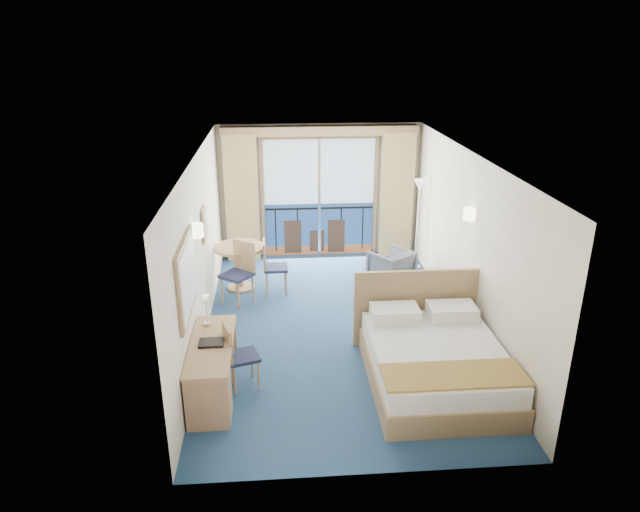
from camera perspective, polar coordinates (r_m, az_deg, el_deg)
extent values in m
plane|color=navy|center=(9.04, 1.53, -7.07)|extent=(6.50, 6.50, 0.00)
cube|color=beige|center=(11.59, -0.08, 6.52)|extent=(4.00, 0.02, 2.70)
cube|color=beige|center=(5.57, 5.20, -10.59)|extent=(4.00, 0.02, 2.70)
cube|color=beige|center=(8.52, -11.95, 0.60)|extent=(0.02, 6.50, 2.70)
cube|color=beige|center=(8.92, 14.57, 1.31)|extent=(0.02, 6.50, 2.70)
cube|color=white|center=(8.12, 1.72, 10.04)|extent=(4.00, 6.50, 0.02)
cube|color=navy|center=(11.78, -0.07, 2.75)|extent=(2.20, 0.02, 1.08)
cube|color=#AAC8DF|center=(11.46, -0.07, 8.46)|extent=(2.20, 0.02, 1.32)
cube|color=brown|center=(11.93, -0.06, 0.65)|extent=(2.20, 0.02, 0.20)
cube|color=black|center=(11.64, -0.07, 4.80)|extent=(2.20, 0.02, 0.04)
cube|color=#A18057|center=(11.32, -0.07, 11.91)|extent=(2.36, 0.03, 0.12)
cube|color=#A18057|center=(11.55, -5.79, 5.60)|extent=(0.06, 0.03, 2.40)
cube|color=#A18057|center=(11.73, 5.58, 5.83)|extent=(0.06, 0.03, 2.40)
cube|color=silver|center=(11.58, -0.06, 5.74)|extent=(0.05, 0.02, 2.40)
cube|color=#362218|center=(11.85, 1.63, 2.04)|extent=(0.35, 0.02, 0.70)
cube|color=#362218|center=(11.79, -2.73, 1.93)|extent=(0.35, 0.02, 0.70)
cube|color=#362218|center=(11.85, -0.30, 1.54)|extent=(0.30, 0.02, 0.45)
cube|color=black|center=(11.74, -4.45, 2.58)|extent=(0.02, 0.01, 0.90)
cube|color=black|center=(11.75, -2.25, 2.64)|extent=(0.03, 0.01, 0.90)
cube|color=black|center=(11.78, -0.06, 2.70)|extent=(0.03, 0.01, 0.90)
cube|color=black|center=(11.82, 2.11, 2.75)|extent=(0.03, 0.01, 0.90)
cube|color=black|center=(11.88, 4.27, 2.80)|extent=(0.02, 0.01, 0.90)
cube|color=tan|center=(11.41, -7.83, 5.70)|extent=(0.65, 0.22, 2.55)
cube|color=tan|center=(11.65, 7.66, 6.02)|extent=(0.65, 0.22, 2.55)
cube|color=#A18057|center=(11.19, -0.02, 12.42)|extent=(3.80, 0.25, 0.18)
cube|color=#A18057|center=(7.06, -13.19, -2.12)|extent=(0.04, 1.25, 0.95)
cube|color=silver|center=(7.06, -13.01, -2.11)|extent=(0.01, 1.12, 0.82)
cube|color=#A18057|center=(8.86, -11.51, 3.14)|extent=(0.03, 0.42, 0.52)
cube|color=gray|center=(8.86, -11.38, 3.15)|extent=(0.01, 0.34, 0.44)
cylinder|color=#F7E7AD|center=(7.79, -12.22, 2.52)|extent=(0.18, 0.18, 0.18)
cylinder|color=#F7E7AD|center=(8.61, 14.74, 4.09)|extent=(0.18, 0.18, 0.18)
cube|color=#A18057|center=(7.71, 11.46, -11.56)|extent=(1.70, 2.12, 0.32)
cube|color=white|center=(7.56, 11.62, -9.69)|extent=(1.63, 2.06, 0.27)
cube|color=#AB8C42|center=(6.93, 13.25, -11.51)|extent=(1.68, 0.58, 0.03)
cube|color=white|center=(8.01, 7.50, -5.72)|extent=(0.66, 0.42, 0.19)
cube|color=white|center=(8.21, 13.04, -5.42)|extent=(0.66, 0.42, 0.19)
cube|color=#A18057|center=(8.44, 9.68, -5.09)|extent=(1.86, 0.06, 1.17)
cube|color=#A07B54|center=(9.08, 12.96, -5.62)|extent=(0.41, 0.39, 0.53)
cube|color=white|center=(8.94, 13.23, -3.92)|extent=(0.21, 0.18, 0.08)
imported|color=#484F58|center=(10.58, 7.12, -1.03)|extent=(0.94, 0.94, 0.62)
cylinder|color=silver|center=(11.42, 9.43, -1.06)|extent=(0.25, 0.25, 0.03)
cylinder|color=silver|center=(11.14, 9.68, 2.85)|extent=(0.03, 0.03, 1.67)
cone|color=#F4E7CF|center=(10.91, 9.94, 7.02)|extent=(0.22, 0.22, 0.20)
cube|color=#A18057|center=(7.25, -10.84, -8.74)|extent=(0.53, 1.54, 0.04)
cube|color=#A07B54|center=(7.00, -11.07, -13.47)|extent=(0.50, 0.46, 0.68)
cylinder|color=#A18057|center=(7.63, -12.30, -10.39)|extent=(0.05, 0.05, 0.68)
cylinder|color=#A18057|center=(7.58, -8.71, -10.36)|extent=(0.05, 0.05, 0.68)
cylinder|color=#A18057|center=(8.09, -11.84, -8.44)|extent=(0.05, 0.05, 0.68)
cylinder|color=#A18057|center=(8.04, -8.46, -8.40)|extent=(0.05, 0.05, 0.68)
cube|color=#1C2343|center=(7.48, -7.73, -9.92)|extent=(0.49, 0.49, 0.05)
cube|color=#A18057|center=(7.33, -9.24, -8.54)|extent=(0.15, 0.38, 0.46)
cylinder|color=#A18057|center=(7.50, -6.15, -11.78)|extent=(0.03, 0.03, 0.42)
cylinder|color=#A18057|center=(7.76, -6.80, -10.59)|extent=(0.03, 0.03, 0.42)
cylinder|color=#A18057|center=(7.44, -8.53, -12.21)|extent=(0.03, 0.03, 0.42)
cylinder|color=#A18057|center=(7.70, -9.10, -10.99)|extent=(0.03, 0.03, 0.42)
cube|color=black|center=(7.24, -10.82, -8.51)|extent=(0.31, 0.23, 0.03)
cylinder|color=silver|center=(7.69, -11.19, -6.57)|extent=(0.11, 0.11, 0.02)
cylinder|color=silver|center=(7.61, -11.28, -5.43)|extent=(0.01, 0.01, 0.36)
cone|color=#F4E7CF|center=(7.53, -11.38, -4.20)|extent=(0.10, 0.10, 0.09)
cylinder|color=#A18057|center=(10.18, -8.09, 0.85)|extent=(0.89, 0.89, 0.04)
cylinder|color=#A18057|center=(10.32, -7.98, -1.18)|extent=(0.09, 0.09, 0.78)
cylinder|color=#A18057|center=(10.47, -7.88, -3.07)|extent=(0.49, 0.49, 0.03)
cube|color=#1C2343|center=(10.07, -4.43, -1.18)|extent=(0.42, 0.42, 0.05)
cube|color=#A18057|center=(9.97, -5.60, 0.13)|extent=(0.05, 0.41, 0.49)
cylinder|color=#A18057|center=(10.01, -3.42, -2.78)|extent=(0.04, 0.04, 0.44)
cylinder|color=#A18057|center=(10.32, -3.50, -2.03)|extent=(0.04, 0.04, 0.44)
cylinder|color=#A18057|center=(10.01, -5.33, -2.85)|extent=(0.04, 0.04, 0.44)
cylinder|color=#A18057|center=(10.31, -5.35, -2.10)|extent=(0.04, 0.04, 0.44)
cube|color=#1C2343|center=(9.71, -8.34, -1.92)|extent=(0.64, 0.64, 0.05)
cube|color=#A18057|center=(9.75, -7.58, 0.01)|extent=(0.38, 0.32, 0.54)
cylinder|color=#A18057|center=(9.81, -9.78, -3.45)|extent=(0.04, 0.04, 0.49)
cylinder|color=#A18057|center=(9.58, -8.17, -3.98)|extent=(0.04, 0.04, 0.49)
cylinder|color=#A18057|center=(10.05, -8.35, -2.74)|extent=(0.04, 0.04, 0.49)
cylinder|color=#A18057|center=(9.82, -6.75, -3.24)|extent=(0.04, 0.04, 0.49)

